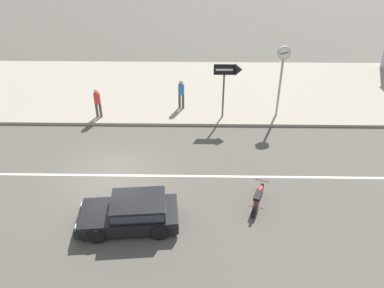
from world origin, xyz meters
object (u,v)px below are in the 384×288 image
Objects in this scene: arrow_signboard at (234,73)px; pedestrian_mid_kerb at (97,101)px; hatchback_black_0 at (132,212)px; pedestrian_by_shop at (181,92)px; motorcycle_2 at (258,197)px; street_clock at (282,65)px.

arrow_signboard is 7.43m from pedestrian_mid_kerb.
arrow_signboard is at bearing 63.50° from hatchback_black_0.
arrow_signboard reaches higher than pedestrian_mid_kerb.
hatchback_black_0 is 9.52m from arrow_signboard.
hatchback_black_0 is 9.54m from pedestrian_by_shop.
arrow_signboard reaches higher than pedestrian_by_shop.
pedestrian_by_shop reaches higher than hatchback_black_0.
hatchback_black_0 is at bearing -116.50° from arrow_signboard.
hatchback_black_0 is at bearing -166.60° from motorcycle_2.
pedestrian_by_shop is (-5.30, 0.81, -1.88)m from street_clock.
pedestrian_by_shop is (1.35, 9.43, 0.55)m from hatchback_black_0.
arrow_signboard reaches higher than motorcycle_2.
hatchback_black_0 is at bearing -127.62° from street_clock.
motorcycle_2 is 10.54m from pedestrian_mid_kerb.
motorcycle_2 is at bearing -42.61° from pedestrian_mid_kerb.
motorcycle_2 is at bearing 13.40° from hatchback_black_0.
street_clock reaches higher than pedestrian_mid_kerb.
arrow_signboard reaches higher than hatchback_black_0.
pedestrian_mid_kerb is at bearing -179.29° from arrow_signboard.
street_clock is at bearing 6.96° from arrow_signboard.
street_clock is at bearing 52.38° from hatchback_black_0.
street_clock reaches higher than hatchback_black_0.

